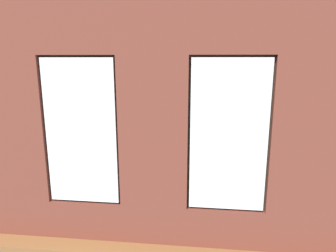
% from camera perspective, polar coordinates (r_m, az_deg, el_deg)
% --- Properties ---
extents(ground_plane, '(7.02, 5.95, 0.10)m').
position_cam_1_polar(ground_plane, '(6.88, 0.83, -9.39)').
color(ground_plane, brown).
extents(brick_wall_with_windows, '(6.42, 0.30, 3.48)m').
position_cam_1_polar(brick_wall_with_windows, '(3.89, -2.87, 0.94)').
color(brick_wall_with_windows, brown).
rests_on(brick_wall_with_windows, ground_plane).
extents(white_wall_right, '(0.10, 4.95, 3.48)m').
position_cam_1_polar(white_wall_right, '(7.26, -25.07, 5.21)').
color(white_wall_right, silver).
rests_on(white_wall_right, ground_plane).
extents(couch_by_window, '(2.09, 0.87, 0.80)m').
position_cam_1_polar(couch_by_window, '(4.96, -1.21, -13.72)').
color(couch_by_window, black).
rests_on(couch_by_window, ground_plane).
extents(couch_left, '(1.00, 1.88, 0.80)m').
position_cam_1_polar(couch_left, '(6.35, 23.62, -8.74)').
color(couch_left, black).
rests_on(couch_left, ground_plane).
extents(coffee_table, '(1.34, 0.89, 0.44)m').
position_cam_1_polar(coffee_table, '(7.20, -0.21, -4.67)').
color(coffee_table, olive).
rests_on(coffee_table, ground_plane).
extents(cup_ceramic, '(0.09, 0.09, 0.11)m').
position_cam_1_polar(cup_ceramic, '(7.03, 0.48, -4.20)').
color(cup_ceramic, '#B23D38').
rests_on(cup_ceramic, coffee_table).
extents(candle_jar, '(0.08, 0.08, 0.11)m').
position_cam_1_polar(candle_jar, '(7.29, 2.81, -3.59)').
color(candle_jar, '#B7333D').
rests_on(candle_jar, coffee_table).
extents(remote_black, '(0.15, 0.16, 0.02)m').
position_cam_1_polar(remote_black, '(7.31, -1.41, -3.90)').
color(remote_black, black).
rests_on(remote_black, coffee_table).
extents(remote_silver, '(0.18, 0.09, 0.02)m').
position_cam_1_polar(remote_silver, '(7.11, -3.55, -4.39)').
color(remote_silver, '#B2B2B7').
rests_on(remote_silver, coffee_table).
extents(remote_gray, '(0.18, 0.10, 0.02)m').
position_cam_1_polar(remote_gray, '(7.18, -0.21, -4.20)').
color(remote_gray, '#59595B').
rests_on(remote_gray, coffee_table).
extents(media_console, '(1.03, 0.42, 0.51)m').
position_cam_1_polar(media_console, '(7.50, -21.69, -5.95)').
color(media_console, black).
rests_on(media_console, ground_plane).
extents(tv_flatscreen, '(1.17, 0.20, 0.76)m').
position_cam_1_polar(tv_flatscreen, '(7.33, -22.08, -1.21)').
color(tv_flatscreen, black).
rests_on(tv_flatscreen, media_console).
extents(potted_plant_corner_near_left, '(0.91, 0.83, 1.16)m').
position_cam_1_polar(potted_plant_corner_near_left, '(8.78, 19.81, -0.56)').
color(potted_plant_corner_near_left, '#9E5638').
rests_on(potted_plant_corner_near_left, ground_plane).
extents(potted_plant_by_left_couch, '(0.28, 0.28, 0.44)m').
position_cam_1_polar(potted_plant_by_left_couch, '(7.51, 17.68, -5.32)').
color(potted_plant_by_left_couch, beige).
rests_on(potted_plant_by_left_couch, ground_plane).
extents(potted_plant_between_couches, '(0.74, 0.77, 1.07)m').
position_cam_1_polar(potted_plant_between_couches, '(4.91, 16.60, -10.20)').
color(potted_plant_between_couches, brown).
rests_on(potted_plant_between_couches, ground_plane).
extents(potted_plant_foreground_right, '(1.19, 1.14, 1.22)m').
position_cam_1_polar(potted_plant_foreground_right, '(9.06, -14.29, 0.29)').
color(potted_plant_foreground_right, beige).
rests_on(potted_plant_foreground_right, ground_plane).
extents(potted_plant_beside_window_right, '(0.54, 0.54, 0.71)m').
position_cam_1_polar(potted_plant_beside_window_right, '(5.14, -16.47, -11.36)').
color(potted_plant_beside_window_right, brown).
rests_on(potted_plant_beside_window_right, ground_plane).
extents(potted_plant_near_tv, '(0.80, 0.82, 1.41)m').
position_cam_1_polar(potted_plant_near_tv, '(6.30, -21.74, -4.86)').
color(potted_plant_near_tv, '#47423D').
rests_on(potted_plant_near_tv, ground_plane).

